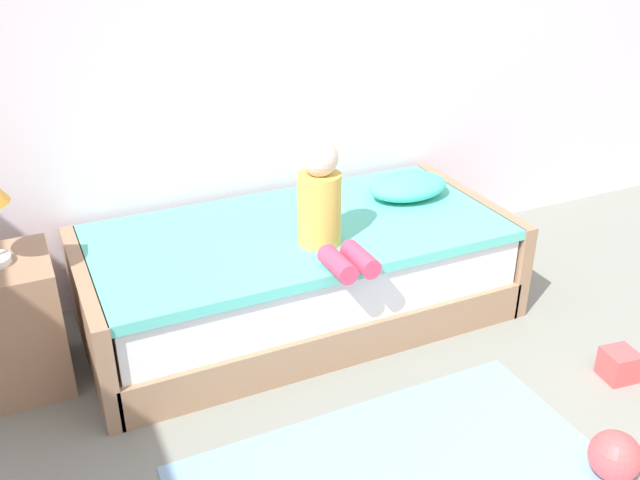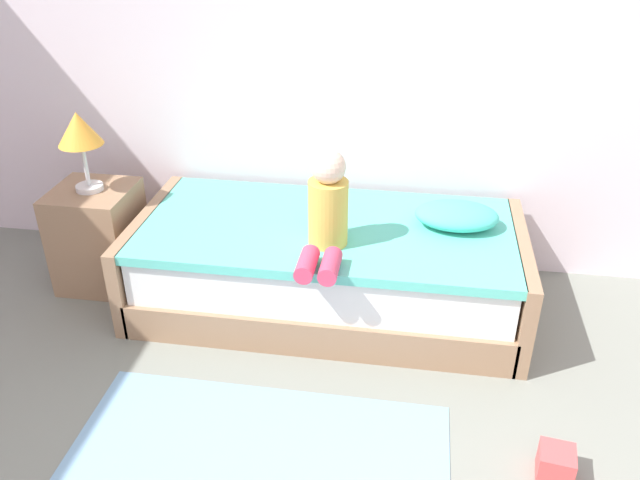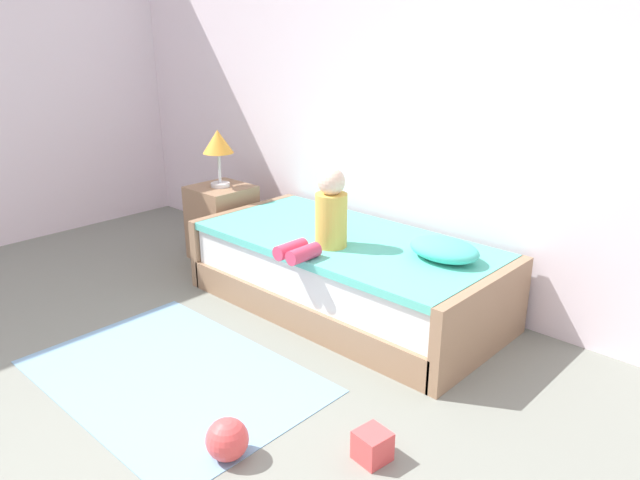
{
  "view_description": "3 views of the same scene",
  "coord_description": "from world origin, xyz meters",
  "px_view_note": "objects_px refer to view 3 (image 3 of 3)",
  "views": [
    {
      "loc": [
        -1.78,
        -0.81,
        1.97
      ],
      "look_at": [
        -0.59,
        1.75,
        0.55
      ],
      "focal_mm": 39.17,
      "sensor_mm": 36.0,
      "label": 1
    },
    {
      "loc": [
        -0.14,
        -1.04,
        2.13
      ],
      "look_at": [
        -0.59,
        1.75,
        0.55
      ],
      "focal_mm": 36.48,
      "sensor_mm": 36.0,
      "label": 2
    },
    {
      "loc": [
        1.84,
        -0.84,
        1.82
      ],
      "look_at": [
        -0.59,
        1.75,
        0.55
      ],
      "focal_mm": 33.97,
      "sensor_mm": 36.0,
      "label": 3
    }
  ],
  "objects_px": {
    "child_figure": "(326,217)",
    "toy_block": "(372,446)",
    "table_lamp": "(218,144)",
    "toy_ball": "(227,439)",
    "pillow": "(444,249)",
    "bed": "(346,274)",
    "nightstand": "(222,222)"
  },
  "relations": [
    {
      "from": "nightstand",
      "to": "toy_block",
      "type": "bearing_deg",
      "value": -24.36
    },
    {
      "from": "bed",
      "to": "toy_ball",
      "type": "height_order",
      "value": "bed"
    },
    {
      "from": "child_figure",
      "to": "table_lamp",
      "type": "bearing_deg",
      "value": 169.45
    },
    {
      "from": "pillow",
      "to": "toy_ball",
      "type": "xyz_separation_m",
      "value": [
        -0.06,
        -1.61,
        -0.47
      ]
    },
    {
      "from": "bed",
      "to": "child_figure",
      "type": "bearing_deg",
      "value": -82.58
    },
    {
      "from": "child_figure",
      "to": "pillow",
      "type": "relative_size",
      "value": 1.16
    },
    {
      "from": "table_lamp",
      "to": "toy_ball",
      "type": "bearing_deg",
      "value": -37.97
    },
    {
      "from": "bed",
      "to": "nightstand",
      "type": "distance_m",
      "value": 1.35
    },
    {
      "from": "pillow",
      "to": "child_figure",
      "type": "bearing_deg",
      "value": -153.13
    },
    {
      "from": "child_figure",
      "to": "toy_ball",
      "type": "distance_m",
      "value": 1.53
    },
    {
      "from": "nightstand",
      "to": "pillow",
      "type": "bearing_deg",
      "value": 2.02
    },
    {
      "from": "table_lamp",
      "to": "pillow",
      "type": "relative_size",
      "value": 1.02
    },
    {
      "from": "table_lamp",
      "to": "toy_block",
      "type": "xyz_separation_m",
      "value": [
        2.44,
        -1.11,
        -0.87
      ]
    },
    {
      "from": "pillow",
      "to": "toy_block",
      "type": "relative_size",
      "value": 3.16
    },
    {
      "from": "child_figure",
      "to": "toy_ball",
      "type": "xyz_separation_m",
      "value": [
        0.59,
        -1.28,
        -0.61
      ]
    },
    {
      "from": "table_lamp",
      "to": "toy_block",
      "type": "distance_m",
      "value": 2.82
    },
    {
      "from": "table_lamp",
      "to": "toy_ball",
      "type": "distance_m",
      "value": 2.63
    },
    {
      "from": "bed",
      "to": "nightstand",
      "type": "xyz_separation_m",
      "value": [
        -1.35,
        0.03,
        0.05
      ]
    },
    {
      "from": "bed",
      "to": "table_lamp",
      "type": "relative_size",
      "value": 4.69
    },
    {
      "from": "nightstand",
      "to": "bed",
      "type": "bearing_deg",
      "value": -1.22
    },
    {
      "from": "child_figure",
      "to": "pillow",
      "type": "height_order",
      "value": "child_figure"
    },
    {
      "from": "child_figure",
      "to": "toy_block",
      "type": "height_order",
      "value": "child_figure"
    },
    {
      "from": "nightstand",
      "to": "toy_block",
      "type": "distance_m",
      "value": 2.69
    },
    {
      "from": "table_lamp",
      "to": "pillow",
      "type": "height_order",
      "value": "table_lamp"
    },
    {
      "from": "table_lamp",
      "to": "child_figure",
      "type": "relative_size",
      "value": 0.88
    },
    {
      "from": "toy_ball",
      "to": "pillow",
      "type": "bearing_deg",
      "value": 87.87
    },
    {
      "from": "table_lamp",
      "to": "bed",
      "type": "bearing_deg",
      "value": -1.22
    },
    {
      "from": "bed",
      "to": "pillow",
      "type": "bearing_deg",
      "value": 8.39
    },
    {
      "from": "bed",
      "to": "table_lamp",
      "type": "bearing_deg",
      "value": 178.78
    },
    {
      "from": "toy_block",
      "to": "toy_ball",
      "type": "bearing_deg",
      "value": -137.69
    },
    {
      "from": "pillow",
      "to": "table_lamp",
      "type": "bearing_deg",
      "value": -177.98
    },
    {
      "from": "table_lamp",
      "to": "toy_block",
      "type": "bearing_deg",
      "value": -24.36
    }
  ]
}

